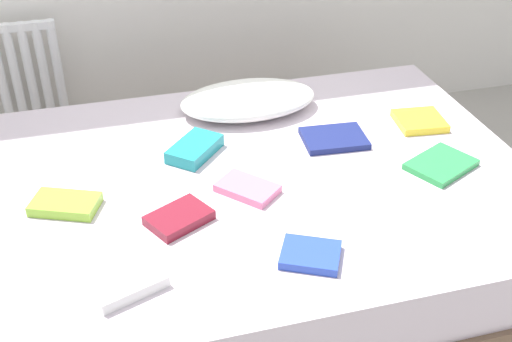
# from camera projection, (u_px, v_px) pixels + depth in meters

# --- Properties ---
(ground_plane) EXTENTS (8.00, 8.00, 0.00)m
(ground_plane) POSITION_uv_depth(u_px,v_px,m) (259.00, 277.00, 2.64)
(ground_plane) COLOR #9E998E
(bed) EXTENTS (2.00, 1.50, 0.50)m
(bed) POSITION_uv_depth(u_px,v_px,m) (259.00, 229.00, 2.51)
(bed) COLOR brown
(bed) RESTS_ON ground
(radiator) EXTENTS (0.38, 0.04, 0.58)m
(radiator) POSITION_uv_depth(u_px,v_px,m) (24.00, 81.00, 3.19)
(radiator) COLOR white
(radiator) RESTS_ON ground
(pillow) EXTENTS (0.57, 0.34, 0.11)m
(pillow) POSITION_uv_depth(u_px,v_px,m) (248.00, 100.00, 2.75)
(pillow) COLOR white
(pillow) RESTS_ON bed
(textbook_green) EXTENTS (0.29, 0.26, 0.02)m
(textbook_green) POSITION_uv_depth(u_px,v_px,m) (441.00, 165.00, 2.40)
(textbook_green) COLOR green
(textbook_green) RESTS_ON bed
(textbook_blue) EXTENTS (0.22, 0.21, 0.03)m
(textbook_blue) POSITION_uv_depth(u_px,v_px,m) (310.00, 255.00, 1.97)
(textbook_blue) COLOR #2847B7
(textbook_blue) RESTS_ON bed
(textbook_teal) EXTENTS (0.24, 0.25, 0.05)m
(textbook_teal) POSITION_uv_depth(u_px,v_px,m) (195.00, 149.00, 2.47)
(textbook_teal) COLOR teal
(textbook_teal) RESTS_ON bed
(textbook_white) EXTENTS (0.25, 0.24, 0.04)m
(textbook_white) POSITION_uv_depth(u_px,v_px,m) (123.00, 278.00, 1.88)
(textbook_white) COLOR white
(textbook_white) RESTS_ON bed
(textbook_lime) EXTENTS (0.25, 0.20, 0.03)m
(textbook_lime) POSITION_uv_depth(u_px,v_px,m) (65.00, 204.00, 2.18)
(textbook_lime) COLOR #8CC638
(textbook_lime) RESTS_ON bed
(textbook_maroon) EXTENTS (0.24, 0.21, 0.03)m
(textbook_maroon) POSITION_uv_depth(u_px,v_px,m) (179.00, 218.00, 2.12)
(textbook_maroon) COLOR maroon
(textbook_maroon) RESTS_ON bed
(textbook_pink) EXTENTS (0.23, 0.24, 0.03)m
(textbook_pink) POSITION_uv_depth(u_px,v_px,m) (247.00, 188.00, 2.26)
(textbook_pink) COLOR pink
(textbook_pink) RESTS_ON bed
(textbook_yellow) EXTENTS (0.21, 0.20, 0.03)m
(textbook_yellow) POSITION_uv_depth(u_px,v_px,m) (420.00, 121.00, 2.67)
(textbook_yellow) COLOR yellow
(textbook_yellow) RESTS_ON bed
(textbook_navy) EXTENTS (0.26, 0.20, 0.03)m
(textbook_navy) POSITION_uv_depth(u_px,v_px,m) (334.00, 138.00, 2.55)
(textbook_navy) COLOR navy
(textbook_navy) RESTS_ON bed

